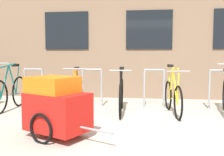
% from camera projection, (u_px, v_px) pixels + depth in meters
% --- Properties ---
extents(ground_plane, '(42.00, 42.00, 0.00)m').
position_uv_depth(ground_plane, '(152.00, 130.00, 4.28)').
color(ground_plane, '#B2ADA0').
extents(storefront_building, '(28.00, 5.10, 5.20)m').
position_uv_depth(storefront_building, '(148.00, 20.00, 9.73)').
color(storefront_building, '#7A604C').
rests_on(storefront_building, ground).
extents(bike_rack, '(6.51, 0.05, 0.92)m').
position_uv_depth(bike_rack, '(154.00, 85.00, 6.10)').
color(bike_rack, gray).
rests_on(bike_rack, ground).
extents(bicycle_yellow, '(0.44, 1.68, 1.06)m').
position_uv_depth(bicycle_yellow, '(173.00, 96.00, 5.45)').
color(bicycle_yellow, black).
rests_on(bicycle_yellow, ground).
extents(bicycle_teal, '(0.44, 1.72, 1.11)m').
position_uv_depth(bicycle_teal, '(10.00, 92.00, 5.90)').
color(bicycle_teal, black).
rests_on(bicycle_teal, ground).
extents(bicycle_orange, '(0.49, 1.71, 1.00)m').
position_uv_depth(bicycle_orange, '(76.00, 95.00, 5.73)').
color(bicycle_orange, black).
rests_on(bicycle_orange, ground).
extents(bicycle_black, '(0.44, 1.78, 1.00)m').
position_uv_depth(bicycle_black, '(121.00, 95.00, 5.60)').
color(bicycle_black, black).
rests_on(bicycle_black, ground).
extents(bike_trailer, '(1.44, 0.94, 0.93)m').
position_uv_depth(bike_trailer, '(57.00, 106.00, 3.85)').
color(bike_trailer, red).
rests_on(bike_trailer, ground).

